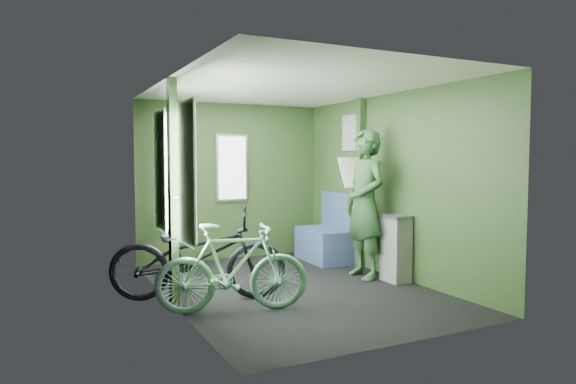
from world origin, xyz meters
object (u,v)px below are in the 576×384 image
bicycle_mint (233,313)px  waste_box (396,248)px  bicycle_black (198,300)px  bench_seat (326,241)px  passenger (365,204)px

bicycle_mint → waste_box: size_ratio=1.82×
bicycle_mint → bicycle_black: bearing=31.3°
bicycle_mint → bench_seat: size_ratio=1.47×
passenger → bicycle_black: bearing=-86.3°
passenger → bench_seat: bearing=175.7°
bicycle_black → waste_box: size_ratio=2.26×
bicycle_black → bench_seat: bench_seat is taller
waste_box → bench_seat: 1.48m
bicycle_black → waste_box: waste_box is taller
bicycle_mint → bench_seat: bench_seat is taller
bicycle_black → passenger: (2.16, 0.09, 0.92)m
bicycle_black → passenger: size_ratio=0.99×
bench_seat → bicycle_black: bearing=-148.7°
bicycle_mint → passenger: 2.29m
bicycle_black → passenger: bearing=-66.0°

